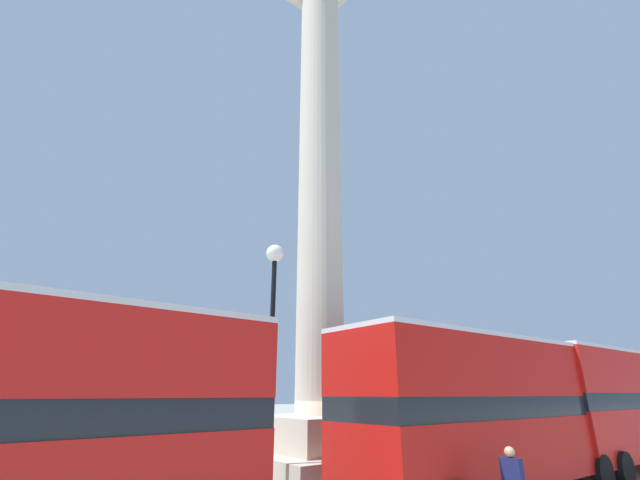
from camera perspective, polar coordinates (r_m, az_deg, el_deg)
monument_column at (r=16.25m, az=0.00°, el=-1.70°), size 5.14×5.14×22.76m
bus_a at (r=14.13m, az=21.51°, el=-19.96°), size 10.23×2.87×4.29m
bus_c at (r=21.90m, az=34.34°, el=-17.42°), size 10.72×2.92×4.37m
equestrian_statue at (r=27.15m, az=15.93°, el=-21.11°), size 3.86×3.56×6.08m
street_lamp at (r=12.32m, az=-6.43°, el=-11.87°), size 0.51×0.51×6.93m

